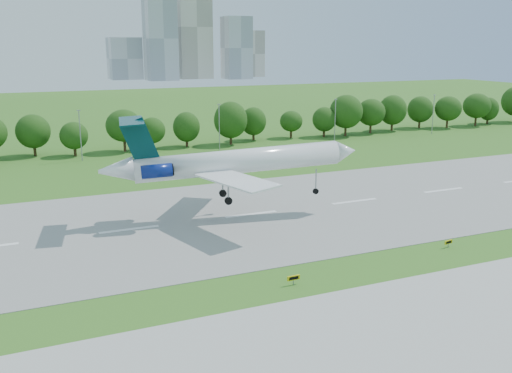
# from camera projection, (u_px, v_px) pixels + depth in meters

# --- Properties ---
(ground) EXTENTS (600.00, 600.00, 0.00)m
(ground) POSITION_uv_depth(u_px,v_px,m) (328.00, 268.00, 71.43)
(ground) COLOR #30651A
(ground) RESTS_ON ground
(runway) EXTENTS (400.00, 45.00, 0.08)m
(runway) POSITION_uv_depth(u_px,v_px,m) (251.00, 214.00, 93.69)
(runway) COLOR gray
(runway) RESTS_ON ground
(taxiway) EXTENTS (400.00, 23.00, 0.08)m
(taxiway) POSITION_uv_depth(u_px,v_px,m) (423.00, 333.00, 55.39)
(taxiway) COLOR #ADADA8
(taxiway) RESTS_ON ground
(tree_line) EXTENTS (288.40, 8.40, 10.40)m
(tree_line) POSITION_uv_depth(u_px,v_px,m) (154.00, 125.00, 151.86)
(tree_line) COLOR #382314
(tree_line) RESTS_ON ground
(light_poles) EXTENTS (175.90, 0.25, 12.19)m
(light_poles) POSITION_uv_depth(u_px,v_px,m) (153.00, 130.00, 141.96)
(light_poles) COLOR gray
(light_poles) RESTS_ON ground
(skyline) EXTENTS (127.00, 52.00, 80.00)m
(skyline) POSITION_uv_depth(u_px,v_px,m) (188.00, 40.00, 450.36)
(skyline) COLOR #B2B2B7
(skyline) RESTS_ON ground
(airliner) EXTENTS (41.76, 30.06, 13.89)m
(airliner) POSITION_uv_depth(u_px,v_px,m) (226.00, 162.00, 90.16)
(airliner) COLOR white
(airliner) RESTS_ON ground
(taxi_sign_left) EXTENTS (1.63, 0.26, 1.14)m
(taxi_sign_left) POSITION_uv_depth(u_px,v_px,m) (294.00, 278.00, 66.26)
(taxi_sign_left) COLOR gray
(taxi_sign_left) RESTS_ON ground
(taxi_sign_centre) EXTENTS (1.46, 0.41, 1.02)m
(taxi_sign_centre) POSITION_uv_depth(u_px,v_px,m) (449.00, 242.00, 78.51)
(taxi_sign_centre) COLOR gray
(taxi_sign_centre) RESTS_ON ground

